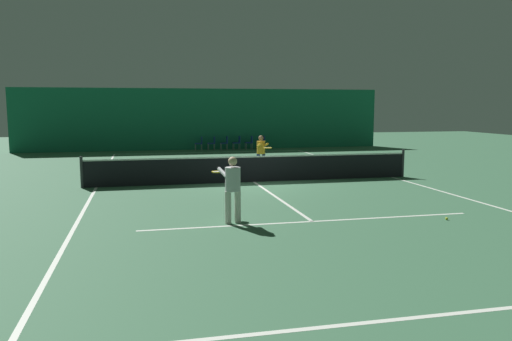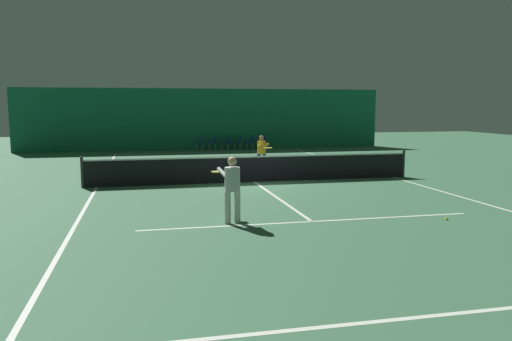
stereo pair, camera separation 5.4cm
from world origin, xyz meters
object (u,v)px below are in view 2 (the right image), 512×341
object	(u,v)px
tennis_net	(254,168)
courtside_chair_4	(251,142)
player_far	(262,151)
courtside_chair_0	(201,142)
courtside_chair_5	(263,141)
courtside_chair_3	(239,142)
player_near	(232,184)
tennis_ball	(447,219)
courtside_chair_1	(213,142)
courtside_chair_2	(226,142)

from	to	relation	value
tennis_net	courtside_chair_4	distance (m)	13.69
courtside_chair_4	player_far	bearing A→B (deg)	-9.64
courtside_chair_0	tennis_net	bearing A→B (deg)	1.92
courtside_chair_5	courtside_chair_3	bearing A→B (deg)	-90.00
courtside_chair_3	courtside_chair_4	xyz separation A→B (m)	(0.80, 0.00, 0.00)
tennis_net	courtside_chair_5	xyz separation A→B (m)	(3.55, 13.41, -0.03)
player_near	player_far	size ratio (longest dim) A/B	1.04
player_far	tennis_ball	xyz separation A→B (m)	(2.31, -9.76, -0.85)
courtside_chair_0	courtside_chair_3	bearing A→B (deg)	90.00
courtside_chair_0	courtside_chair_1	xyz separation A→B (m)	(0.80, 0.00, 0.00)
player_far	courtside_chair_0	bearing A→B (deg)	-175.91
courtside_chair_2	courtside_chair_5	bearing A→B (deg)	90.00
tennis_ball	tennis_net	bearing A→B (deg)	114.97
courtside_chair_2	courtside_chair_5	world-z (taller)	same
tennis_net	courtside_chair_3	bearing A→B (deg)	81.74
courtside_chair_1	courtside_chair_4	size ratio (longest dim) A/B	1.00
tennis_net	courtside_chair_2	bearing A→B (deg)	85.10
courtside_chair_1	tennis_ball	distance (m)	20.60
courtside_chair_0	courtside_chair_5	bearing A→B (deg)	90.00
player_far	courtside_chair_3	size ratio (longest dim) A/B	1.81
player_near	courtside_chair_3	bearing A→B (deg)	-23.59
tennis_net	courtside_chair_5	size ratio (longest dim) A/B	14.29
courtside_chair_0	courtside_chair_3	xyz separation A→B (m)	(2.40, 0.00, 0.00)
courtside_chair_2	courtside_chair_5	xyz separation A→B (m)	(2.40, 0.00, 0.00)
player_far	courtside_chair_0	world-z (taller)	player_far
courtside_chair_3	tennis_ball	size ratio (longest dim) A/B	12.73
tennis_net	courtside_chair_5	world-z (taller)	tennis_net
player_near	courtside_chair_4	size ratio (longest dim) A/B	1.88
tennis_net	player_far	world-z (taller)	player_far
player_far	courtside_chair_1	size ratio (longest dim) A/B	1.81
player_near	tennis_ball	distance (m)	5.29
player_far	courtside_chair_4	world-z (taller)	player_far
courtside_chair_1	tennis_ball	size ratio (longest dim) A/B	12.73
courtside_chair_0	courtside_chair_2	distance (m)	1.60
courtside_chair_3	courtside_chair_5	world-z (taller)	same
tennis_ball	courtside_chair_0	bearing A→B (deg)	100.28
tennis_ball	courtside_chair_1	bearing A→B (deg)	98.09
courtside_chair_1	courtside_chair_4	xyz separation A→B (m)	(2.40, 0.00, 0.00)
player_far	courtside_chair_1	world-z (taller)	player_far
player_far	tennis_ball	world-z (taller)	player_far
player_near	courtside_chair_5	size ratio (longest dim) A/B	1.88
courtside_chair_0	courtside_chair_5	size ratio (longest dim) A/B	1.00
courtside_chair_4	tennis_ball	bearing A→B (deg)	1.41
tennis_ball	courtside_chair_5	bearing A→B (deg)	89.17
courtside_chair_4	courtside_chair_5	xyz separation A→B (m)	(0.80, 0.00, 0.00)
tennis_net	courtside_chair_0	world-z (taller)	tennis_net
player_near	courtside_chair_3	xyz separation A→B (m)	(3.84, 19.50, -0.44)
courtside_chair_3	courtside_chair_4	distance (m)	0.80
tennis_net	courtside_chair_2	size ratio (longest dim) A/B	14.29
courtside_chair_1	courtside_chair_2	bearing A→B (deg)	90.00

